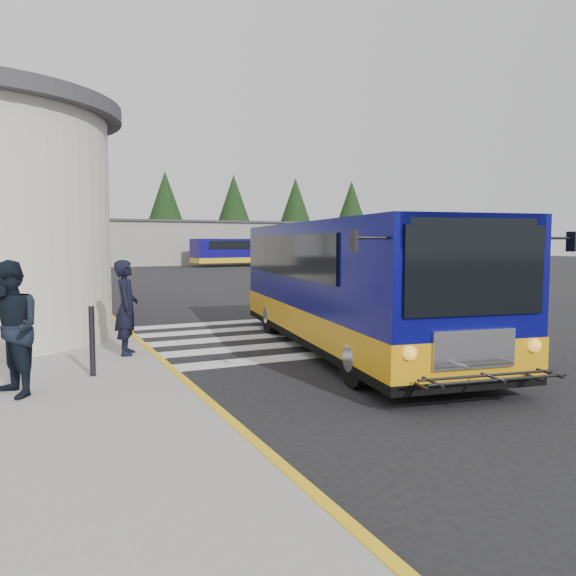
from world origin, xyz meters
name	(u,v)px	position (x,y,z in m)	size (l,w,h in m)	color
ground	(296,328)	(0.00, 0.00, 0.00)	(140.00, 140.00, 0.00)	black
curb_strip	(108,315)	(-4.05, 4.00, 0.08)	(0.12, 34.00, 0.16)	yellow
crosswalk	(292,334)	(-0.50, -0.80, 0.01)	(8.00, 5.35, 0.01)	silver
depot_building	(164,243)	(6.00, 42.00, 2.11)	(26.40, 8.40, 4.20)	gray
tree_line	(150,200)	(6.29, 50.00, 6.77)	(58.40, 4.40, 10.00)	black
transit_bus	(351,290)	(-0.25, -3.03, 1.21)	(4.05, 9.21, 2.53)	#07085A
pedestrian_a	(126,307)	(-4.50, -2.36, 1.00)	(0.62, 0.40, 1.69)	black
pedestrian_b	(9,329)	(-6.31, -4.58, 1.04)	(0.87, 0.67, 1.78)	black
bollard	(92,341)	(-5.23, -3.81, 0.68)	(0.09, 0.09, 1.05)	black
far_bus_a	(237,251)	(11.07, 35.27, 1.37)	(8.38, 3.12, 2.11)	#0D0861
far_bus_b	(359,249)	(21.81, 31.86, 1.56)	(9.31, 2.64, 2.40)	#134818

